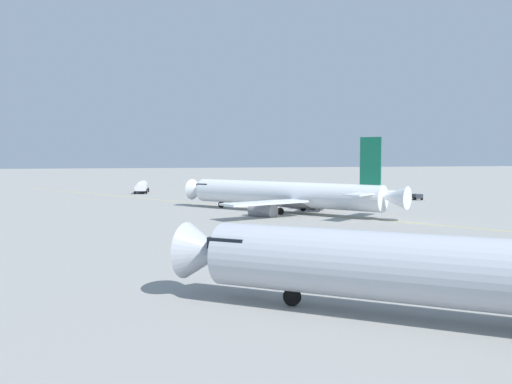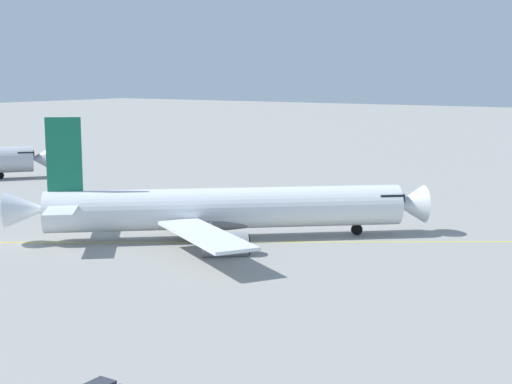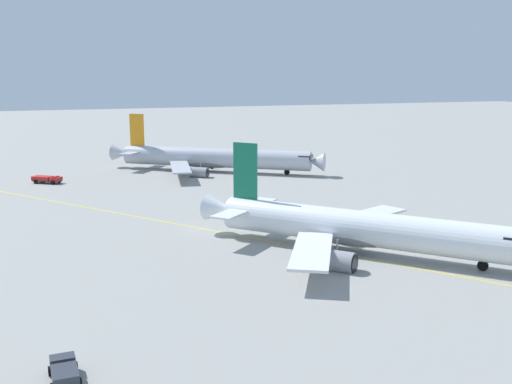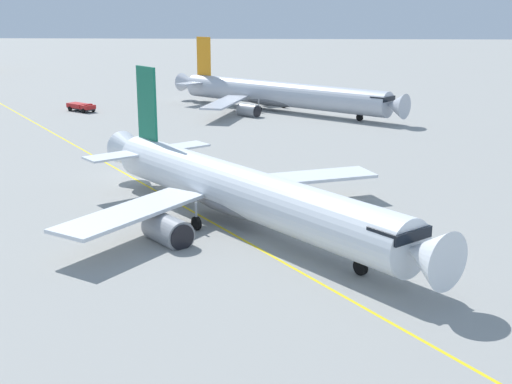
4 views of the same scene
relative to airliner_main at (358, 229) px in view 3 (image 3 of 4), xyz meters
The scene contains 6 objects.
ground_plane 5.58m from the airliner_main, 41.13° to the left, with size 600.00×600.00×0.00m, color gray.
airliner_main is the anchor object (origin of this frame).
airliner_secondary 61.30m from the airliner_main, 88.11° to the left, with size 38.94×31.17×11.71m.
baggage_truck_truck 37.43m from the airliner_main, 151.05° to the right, with size 1.95×3.58×1.22m.
ops_pickup_truck 66.68m from the airliner_main, 117.35° to the left, with size 5.49×4.77×1.41m.
taxiway_centreline 3.46m from the airliner_main, 101.74° to the right, with size 100.13×147.15×0.01m.
Camera 3 is at (-37.78, -59.44, 19.71)m, focal length 42.07 mm.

